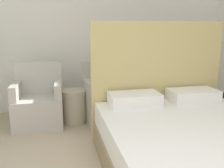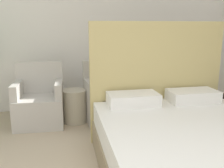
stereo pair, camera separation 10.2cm
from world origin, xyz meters
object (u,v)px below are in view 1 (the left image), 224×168
armchair_near_window_left (39,106)px  armchair_near_window_right (107,102)px  bed (196,149)px  side_table (74,106)px

armchair_near_window_left → armchair_near_window_right: 1.03m
bed → armchair_near_window_right: bed is taller
bed → armchair_near_window_left: (-1.53, 1.72, -0.02)m
bed → armchair_near_window_left: bed is taller
bed → armchair_near_window_right: size_ratio=2.35×
armchair_near_window_left → armchair_near_window_right: same height
bed → armchair_near_window_right: (-0.50, 1.72, -0.02)m
bed → armchair_near_window_right: bearing=106.1°
armchair_near_window_left → side_table: 0.52m
armchair_near_window_left → bed: bearing=-46.5°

